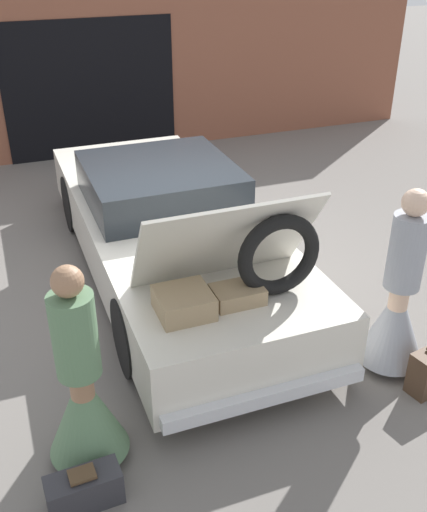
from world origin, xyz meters
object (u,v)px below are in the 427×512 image
at_px(person_right, 397,307).
at_px(suitcase_beside_left_person, 84,490).
at_px(car, 169,229).
at_px(person_left, 83,396).

distance_m(person_right, suitcase_beside_left_person, 2.90).
xyz_separation_m(car, person_left, (-1.35, -2.33, 0.02)).
distance_m(person_left, person_right, 2.70).
bearing_deg(person_left, car, 139.97).
bearing_deg(person_left, person_right, 82.39).
xyz_separation_m(person_left, suitcase_beside_left_person, (-0.11, -0.41, -0.45)).
bearing_deg(car, person_right, -58.75).
relative_size(car, person_right, 2.97).
xyz_separation_m(car, suitcase_beside_left_person, (-1.46, -2.75, -0.43)).
xyz_separation_m(car, person_right, (1.35, -2.22, 0.05)).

